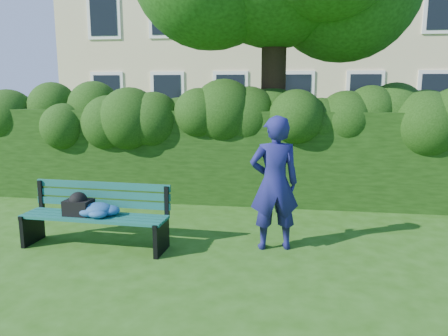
# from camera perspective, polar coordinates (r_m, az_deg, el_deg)

# --- Properties ---
(ground) EXTENTS (80.00, 80.00, 0.00)m
(ground) POSITION_cam_1_polar(r_m,az_deg,el_deg) (6.72, -0.78, -8.92)
(ground) COLOR #255110
(ground) RESTS_ON ground
(hedge) EXTENTS (10.00, 1.00, 1.80)m
(hedge) POSITION_cam_1_polar(r_m,az_deg,el_deg) (8.62, 1.61, 1.61)
(hedge) COLOR black
(hedge) RESTS_ON ground
(park_bench) EXTENTS (2.10, 0.66, 0.89)m
(park_bench) POSITION_cam_1_polar(r_m,az_deg,el_deg) (6.44, -16.60, -5.59)
(park_bench) COLOR #0F4B42
(park_bench) RESTS_ON ground
(man_reading) EXTENTS (0.76, 0.59, 1.87)m
(man_reading) POSITION_cam_1_polar(r_m,az_deg,el_deg) (6.05, 6.60, -2.01)
(man_reading) COLOR navy
(man_reading) RESTS_ON ground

